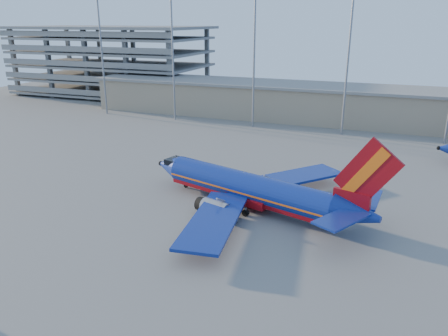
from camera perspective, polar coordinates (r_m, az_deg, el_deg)
The scene contains 5 objects.
ground at distance 58.68m, azimuth -5.31°, elevation -4.65°, with size 220.00×220.00×0.00m, color slate.
terminal_building at distance 108.65m, azimuth 13.40°, elevation 8.23°, with size 122.00×16.00×8.50m.
parking_garage at distance 150.03m, azimuth -14.45°, elevation 13.80°, with size 62.00×32.00×21.40m.
light_mast_row at distance 96.17m, azimuth 9.87°, elevation 15.12°, with size 101.60×1.60×28.65m.
aircraft_main at distance 56.33m, azimuth 3.85°, elevation -2.83°, with size 34.27×32.47×11.92m.
Camera 1 is at (24.47, -48.01, 23.24)m, focal length 35.00 mm.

